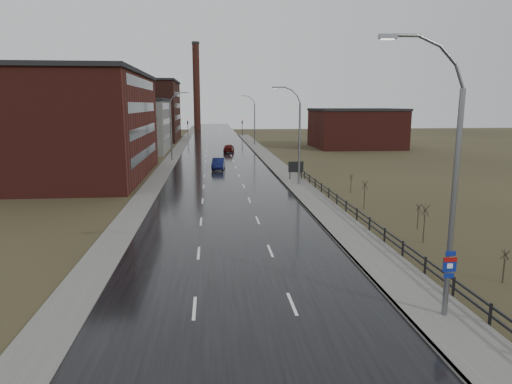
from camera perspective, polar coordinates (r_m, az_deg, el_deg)
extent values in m
plane|color=#2D2819|center=(18.56, -0.59, -19.41)|extent=(320.00, 320.00, 0.00)
cube|color=black|center=(76.54, -4.59, 3.86)|extent=(14.00, 300.00, 0.06)
cube|color=#595651|center=(52.75, 5.35, 0.73)|extent=(3.20, 180.00, 0.18)
cube|color=slate|center=(52.49, 3.72, 0.70)|extent=(0.16, 180.00, 0.18)
cube|color=#595651|center=(76.83, -10.73, 3.76)|extent=(2.40, 260.00, 0.12)
cube|color=#471914|center=(64.09, -23.68, 7.43)|extent=(22.00, 28.00, 13.00)
cube|color=black|center=(64.15, -24.15, 13.45)|extent=(22.44, 28.56, 0.50)
cube|color=black|center=(61.89, -13.69, 4.69)|extent=(0.06, 22.40, 1.20)
cube|color=black|center=(61.66, -13.82, 7.46)|extent=(0.06, 22.40, 1.20)
cube|color=black|center=(61.56, -13.95, 10.25)|extent=(0.06, 22.40, 1.20)
cube|color=black|center=(61.62, -14.08, 13.04)|extent=(0.06, 22.40, 1.20)
cube|color=slate|center=(95.51, -15.83, 7.88)|extent=(16.00, 20.00, 10.00)
cube|color=black|center=(95.42, -15.99, 11.02)|extent=(16.32, 20.40, 0.50)
cube|color=black|center=(94.57, -10.97, 6.85)|extent=(0.06, 16.00, 1.20)
cube|color=black|center=(94.41, -11.04, 8.66)|extent=(0.06, 16.00, 1.20)
cube|color=black|center=(94.35, -11.10, 10.48)|extent=(0.06, 16.00, 1.20)
cube|color=#331611|center=(125.84, -15.79, 9.65)|extent=(26.00, 24.00, 15.00)
cube|color=black|center=(125.96, -15.97, 13.17)|extent=(26.52, 24.48, 0.50)
cube|color=black|center=(124.42, -9.73, 7.82)|extent=(0.06, 19.20, 1.20)
cube|color=black|center=(124.30, -9.78, 9.20)|extent=(0.06, 19.20, 1.20)
cube|color=black|center=(124.26, -9.82, 10.58)|extent=(0.06, 19.20, 1.20)
cube|color=black|center=(124.28, -9.87, 11.96)|extent=(0.06, 19.20, 1.20)
cube|color=#471914|center=(103.10, 12.35, 7.67)|extent=(18.00, 16.00, 8.00)
cube|color=black|center=(102.97, 12.45, 10.03)|extent=(18.36, 16.32, 0.50)
cylinder|color=#331611|center=(166.12, -7.44, 12.76)|extent=(2.40, 2.40, 30.00)
cylinder|color=black|center=(167.34, -7.58, 18.00)|extent=(2.70, 2.70, 0.80)
cylinder|color=slate|center=(21.11, 23.40, -1.95)|extent=(0.24, 0.24, 10.00)
cylinder|color=slate|center=(20.59, 24.09, 13.03)|extent=(0.57, 0.14, 1.12)
cylinder|color=slate|center=(20.39, 22.90, 15.45)|extent=(0.91, 0.14, 0.91)
cylinder|color=slate|center=(20.08, 20.88, 17.24)|extent=(1.12, 0.14, 0.57)
cylinder|color=slate|center=(19.71, 18.28, 18.09)|extent=(1.15, 0.14, 0.14)
cube|color=slate|center=(19.43, 16.14, 18.17)|extent=(0.70, 0.28, 0.18)
cube|color=silver|center=(19.41, 16.13, 17.88)|extent=(0.50, 0.20, 0.04)
cube|color=navy|center=(21.50, 23.16, -7.09)|extent=(0.45, 0.04, 0.22)
cube|color=navy|center=(21.65, 23.06, -8.35)|extent=(0.60, 0.04, 0.65)
cube|color=maroon|center=(21.57, 23.12, -7.78)|extent=(0.60, 0.04, 0.20)
cube|color=navy|center=(21.82, 22.96, -9.60)|extent=(0.45, 0.04, 0.22)
cube|color=silver|center=(21.65, 23.08, -8.50)|extent=(0.26, 0.02, 0.22)
cylinder|color=slate|center=(53.15, 5.44, 5.87)|extent=(0.24, 0.24, 9.50)
cylinder|color=slate|center=(52.92, 5.37, 11.44)|extent=(0.51, 0.14, 0.98)
cylinder|color=slate|center=(52.84, 4.86, 12.22)|extent=(0.81, 0.14, 0.81)
cylinder|color=slate|center=(52.73, 4.09, 12.76)|extent=(0.98, 0.14, 0.51)
cylinder|color=slate|center=(52.60, 3.16, 12.95)|extent=(1.01, 0.14, 0.14)
cube|color=slate|center=(52.50, 2.40, 12.91)|extent=(0.70, 0.28, 0.18)
cube|color=silver|center=(52.50, 2.40, 12.80)|extent=(0.50, 0.20, 0.04)
cylinder|color=slate|center=(78.37, -10.58, 7.34)|extent=(0.24, 0.24, 9.50)
cylinder|color=slate|center=(78.22, -10.59, 11.12)|extent=(0.51, 0.14, 0.98)
cylinder|color=slate|center=(78.19, -10.25, 11.65)|extent=(0.81, 0.14, 0.81)
cylinder|color=slate|center=(78.15, -9.73, 12.02)|extent=(0.98, 0.14, 0.51)
cylinder|color=slate|center=(78.10, -9.11, 12.16)|extent=(1.01, 0.14, 0.14)
cube|color=slate|center=(78.07, -8.59, 12.14)|extent=(0.70, 0.28, 0.18)
cube|color=silver|center=(78.07, -8.59, 12.07)|extent=(0.50, 0.20, 0.04)
cylinder|color=slate|center=(106.55, -0.18, 8.42)|extent=(0.24, 0.24, 9.50)
cylinder|color=slate|center=(106.43, -0.27, 11.19)|extent=(0.51, 0.14, 0.98)
cylinder|color=slate|center=(106.40, -0.53, 11.58)|extent=(0.81, 0.14, 0.81)
cylinder|color=slate|center=(106.34, -0.92, 11.83)|extent=(0.98, 0.14, 0.51)
cylinder|color=slate|center=(106.28, -1.39, 11.92)|extent=(1.01, 0.14, 0.14)
cube|color=slate|center=(106.23, -1.76, 11.90)|extent=(0.70, 0.28, 0.18)
cube|color=silver|center=(106.22, -1.76, 11.84)|extent=(0.50, 0.20, 0.04)
cube|color=black|center=(22.41, 27.23, -13.54)|extent=(0.10, 0.10, 1.10)
cube|color=black|center=(24.76, 23.45, -10.90)|extent=(0.10, 0.10, 1.10)
cube|color=black|center=(27.24, 20.38, -8.70)|extent=(0.10, 0.10, 1.10)
cube|color=black|center=(29.81, 17.87, -6.85)|extent=(0.10, 0.10, 1.10)
cube|color=black|center=(32.46, 15.77, -5.28)|extent=(0.10, 0.10, 1.10)
cube|color=black|center=(35.16, 14.00, -3.95)|extent=(0.10, 0.10, 1.10)
cube|color=black|center=(37.91, 12.49, -2.81)|extent=(0.10, 0.10, 1.10)
cube|color=black|center=(40.69, 11.19, -1.82)|extent=(0.10, 0.10, 1.10)
cube|color=black|center=(43.50, 10.06, -0.96)|extent=(0.10, 0.10, 1.10)
cube|color=black|center=(46.34, 9.07, -0.20)|extent=(0.10, 0.10, 1.10)
cube|color=black|center=(49.19, 8.19, 0.47)|extent=(0.10, 0.10, 1.10)
cube|color=black|center=(52.06, 7.40, 1.06)|extent=(0.10, 0.10, 1.10)
cube|color=black|center=(54.95, 6.70, 1.60)|extent=(0.10, 0.10, 1.10)
cube|color=black|center=(57.84, 6.07, 2.08)|extent=(0.10, 0.10, 1.10)
cube|color=black|center=(60.75, 5.50, 2.51)|extent=(0.10, 0.10, 1.10)
cube|color=black|center=(37.35, 12.76, -2.39)|extent=(0.08, 53.00, 0.10)
cube|color=black|center=(37.44, 12.73, -2.99)|extent=(0.08, 53.00, 0.10)
cylinder|color=#382D23|center=(27.84, 28.55, -8.65)|extent=(0.08, 0.08, 1.37)
cylinder|color=#382D23|center=(27.61, 28.81, -6.89)|extent=(0.04, 0.47, 0.55)
cylinder|color=#382D23|center=(27.62, 28.69, -6.87)|extent=(0.45, 0.18, 0.55)
cylinder|color=#382D23|center=(27.58, 28.62, -6.89)|extent=(0.27, 0.40, 0.56)
cylinder|color=#382D23|center=(27.53, 28.68, -6.93)|extent=(0.27, 0.40, 0.56)
cylinder|color=#382D23|center=(27.55, 28.80, -6.93)|extent=(0.45, 0.18, 0.55)
cylinder|color=#382D23|center=(33.39, 20.25, -4.31)|extent=(0.08, 0.08, 1.99)
cylinder|color=#382D23|center=(33.11, 20.47, -2.15)|extent=(0.04, 0.67, 0.78)
cylinder|color=#382D23|center=(33.14, 20.38, -2.13)|extent=(0.63, 0.25, 0.79)
cylinder|color=#382D23|center=(33.10, 20.31, -2.14)|extent=(0.38, 0.56, 0.80)
cylinder|color=#382D23|center=(33.05, 20.36, -2.16)|extent=(0.38, 0.56, 0.80)
cylinder|color=#382D23|center=(33.06, 20.46, -2.17)|extent=(0.63, 0.25, 0.79)
cylinder|color=#382D23|center=(36.87, 19.57, -3.29)|extent=(0.08, 0.08, 1.46)
cylinder|color=#382D23|center=(36.68, 19.74, -1.85)|extent=(0.04, 0.50, 0.58)
cylinder|color=#382D23|center=(36.71, 19.66, -1.84)|extent=(0.47, 0.19, 0.59)
cylinder|color=#382D23|center=(36.67, 19.59, -1.85)|extent=(0.29, 0.42, 0.60)
cylinder|color=#382D23|center=(36.61, 19.63, -1.87)|extent=(0.29, 0.42, 0.60)
cylinder|color=#382D23|center=(36.62, 19.72, -1.87)|extent=(0.47, 0.19, 0.59)
cylinder|color=#382D23|center=(42.52, 13.38, -0.79)|extent=(0.08, 0.08, 1.93)
cylinder|color=#382D23|center=(42.31, 13.52, 0.88)|extent=(0.04, 0.65, 0.76)
cylinder|color=#382D23|center=(42.34, 13.46, 0.89)|extent=(0.62, 0.24, 0.77)
cylinder|color=#382D23|center=(42.31, 13.39, 0.89)|extent=(0.37, 0.55, 0.78)
cylinder|color=#382D23|center=(42.25, 13.42, 0.87)|extent=(0.37, 0.55, 0.78)
cylinder|color=#382D23|center=(42.25, 13.50, 0.87)|extent=(0.62, 0.24, 0.77)
cylinder|color=#382D23|center=(50.04, 11.78, 0.75)|extent=(0.08, 0.08, 1.48)
cylinder|color=#382D23|center=(49.90, 11.87, 1.83)|extent=(0.04, 0.50, 0.59)
cylinder|color=#382D23|center=(49.94, 11.82, 1.84)|extent=(0.48, 0.19, 0.60)
cylinder|color=#382D23|center=(49.90, 11.77, 1.84)|extent=(0.29, 0.43, 0.60)
cylinder|color=#382D23|center=(49.85, 11.79, 1.83)|extent=(0.29, 0.43, 0.60)
cylinder|color=#382D23|center=(49.85, 11.85, 1.82)|extent=(0.48, 0.19, 0.60)
cube|color=black|center=(57.05, 4.27, 2.34)|extent=(0.10, 0.10, 1.80)
cube|color=black|center=(57.32, 5.69, 2.36)|extent=(0.10, 0.10, 1.80)
cube|color=silver|center=(57.01, 5.00, 3.16)|extent=(1.80, 0.08, 1.24)
cube|color=black|center=(56.97, 5.01, 3.15)|extent=(1.90, 0.04, 1.34)
cylinder|color=black|center=(136.29, -8.53, 7.94)|extent=(0.16, 0.16, 5.20)
imported|color=black|center=(136.20, -8.55, 8.84)|extent=(0.58, 2.73, 1.10)
sphere|color=#FF190C|center=(136.04, -8.56, 8.97)|extent=(0.18, 0.18, 0.18)
cylinder|color=black|center=(136.45, -1.73, 8.06)|extent=(0.16, 0.16, 5.20)
imported|color=black|center=(136.36, -1.74, 8.96)|extent=(0.58, 2.73, 1.10)
sphere|color=#FF190C|center=(136.20, -1.74, 9.08)|extent=(0.18, 0.18, 0.18)
imported|color=#0C103C|center=(67.05, -4.71, 3.53)|extent=(2.15, 4.99, 1.60)
imported|color=#430D0B|center=(90.58, -3.42, 5.47)|extent=(2.52, 5.01, 1.64)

